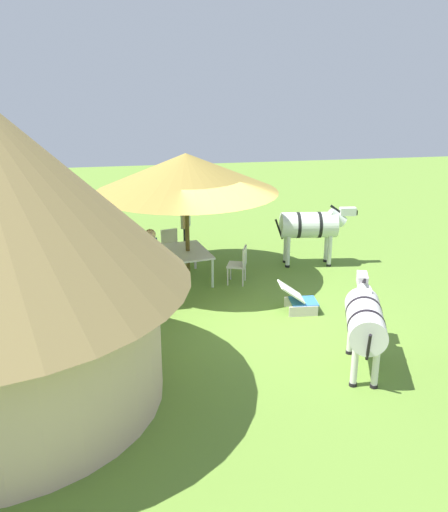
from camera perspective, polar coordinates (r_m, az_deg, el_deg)
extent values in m
plane|color=olive|center=(12.01, 2.23, -5.48)|extent=(36.00, 36.00, 0.00)
cylinder|color=brown|center=(13.29, -3.73, 1.96)|extent=(0.10, 0.10, 2.17)
cone|color=olive|center=(12.92, -3.87, 8.43)|extent=(4.24, 4.24, 0.88)
cube|color=silver|center=(13.40, -3.69, 0.47)|extent=(1.59, 1.14, 0.04)
cylinder|color=silver|center=(12.82, -4.46, -2.18)|extent=(0.06, 0.06, 0.70)
cylinder|color=silver|center=(14.04, -5.97, -0.32)|extent=(0.06, 0.06, 0.70)
cylinder|color=silver|center=(13.04, -1.17, -1.76)|extent=(0.06, 0.06, 0.70)
cylinder|color=silver|center=(14.23, -2.94, 0.04)|extent=(0.06, 0.06, 0.70)
cube|color=silver|center=(13.27, 1.28, -0.92)|extent=(0.56, 0.55, 0.04)
cube|color=silver|center=(13.17, 2.10, -0.05)|extent=(0.43, 0.19, 0.45)
cylinder|color=silver|center=(13.20, 0.37, -2.07)|extent=(0.04, 0.04, 0.45)
cylinder|color=silver|center=(13.55, 0.65, -1.50)|extent=(0.04, 0.04, 0.45)
cylinder|color=silver|center=(13.15, 1.92, -2.17)|extent=(0.04, 0.04, 0.45)
cylinder|color=silver|center=(13.50, 2.16, -1.59)|extent=(0.04, 0.04, 0.45)
cube|color=silver|center=(14.54, -5.31, 0.82)|extent=(0.52, 0.53, 0.04)
cube|color=silver|center=(14.64, -5.58, 1.87)|extent=(0.15, 0.44, 0.45)
cylinder|color=silver|center=(14.51, -4.34, -0.13)|extent=(0.04, 0.04, 0.45)
cylinder|color=silver|center=(14.39, -5.76, -0.33)|extent=(0.04, 0.04, 0.45)
cylinder|color=silver|center=(14.83, -4.82, 0.29)|extent=(0.04, 0.04, 0.45)
cylinder|color=silver|center=(14.72, -6.21, 0.09)|extent=(0.04, 0.04, 0.45)
cube|color=silver|center=(12.58, -6.59, -2.19)|extent=(0.60, 0.61, 0.04)
cube|color=silver|center=(12.36, -7.14, -1.50)|extent=(0.31, 0.37, 0.45)
cylinder|color=silver|center=(12.91, -6.77, -2.72)|extent=(0.04, 0.04, 0.45)
cylinder|color=silver|center=(12.70, -5.38, -3.04)|extent=(0.04, 0.04, 0.45)
cylinder|color=silver|center=(12.64, -7.73, -3.24)|extent=(0.04, 0.04, 0.45)
cylinder|color=silver|center=(12.43, -6.32, -3.58)|extent=(0.04, 0.04, 0.45)
cylinder|color=black|center=(15.15, -3.90, 1.42)|extent=(0.12, 0.12, 0.80)
cylinder|color=black|center=(15.28, -3.82, 1.58)|extent=(0.12, 0.12, 0.80)
cube|color=silver|center=(15.02, -3.92, 4.00)|extent=(0.47, 0.30, 0.57)
cylinder|color=tan|center=(14.78, -4.06, 3.81)|extent=(0.08, 0.08, 0.54)
cylinder|color=tan|center=(15.25, -3.79, 4.30)|extent=(0.08, 0.08, 0.54)
sphere|color=tan|center=(14.92, -3.95, 5.53)|extent=(0.22, 0.22, 0.22)
cylinder|color=#24212A|center=(12.19, -7.20, -3.04)|extent=(0.13, 0.13, 0.86)
cylinder|color=#24212A|center=(12.05, -7.29, -3.31)|extent=(0.13, 0.13, 0.86)
cube|color=#374DBA|center=(11.86, -7.39, 0.12)|extent=(0.50, 0.30, 0.61)
cylinder|color=tan|center=(12.10, -7.24, 0.61)|extent=(0.09, 0.09, 0.58)
cylinder|color=tan|center=(11.60, -7.57, -0.22)|extent=(0.09, 0.09, 0.58)
sphere|color=tan|center=(11.72, -7.49, 2.17)|extent=(0.23, 0.23, 0.23)
cube|color=#3274B5|center=(11.99, 8.06, -4.57)|extent=(0.56, 0.59, 0.03)
cube|color=white|center=(11.83, 6.82, -3.58)|extent=(0.56, 0.55, 0.37)
cube|color=silver|center=(12.25, 7.51, -4.57)|extent=(0.09, 0.61, 0.22)
cube|color=silver|center=(11.79, 8.06, -5.57)|extent=(0.09, 0.61, 0.22)
cylinder|color=silver|center=(9.69, 14.11, -6.31)|extent=(1.55, 1.03, 0.60)
cylinder|color=black|center=(9.43, 14.24, -7.05)|extent=(0.27, 0.61, 0.61)
cylinder|color=black|center=(9.92, 13.99, -5.68)|extent=(0.27, 0.61, 0.61)
cylinder|color=silver|center=(10.27, 13.87, -3.70)|extent=(0.58, 0.43, 0.48)
cube|color=silver|center=(10.47, 13.83, -2.30)|extent=(0.44, 0.30, 0.20)
cube|color=black|center=(10.64, 13.74, -2.10)|extent=(0.15, 0.15, 0.12)
cube|color=black|center=(10.19, 13.96, -2.66)|extent=(0.36, 0.16, 0.28)
cylinder|color=silver|center=(10.41, 12.70, -7.88)|extent=(0.11, 0.11, 0.71)
cylinder|color=black|center=(10.56, 12.57, -9.45)|extent=(0.13, 0.13, 0.06)
cylinder|color=silver|center=(10.44, 14.52, -7.95)|extent=(0.11, 0.11, 0.71)
cylinder|color=black|center=(10.59, 14.38, -9.51)|extent=(0.13, 0.13, 0.06)
cylinder|color=silver|center=(9.45, 13.07, -10.85)|extent=(0.11, 0.11, 0.71)
cylinder|color=black|center=(9.62, 12.92, -12.52)|extent=(0.13, 0.13, 0.06)
cylinder|color=silver|center=(9.49, 15.10, -10.91)|extent=(0.11, 0.11, 0.71)
cylinder|color=black|center=(9.65, 14.93, -12.58)|extent=(0.13, 0.13, 0.06)
cylinder|color=black|center=(9.05, 14.44, -8.94)|extent=(0.24, 0.12, 0.53)
cylinder|color=silver|center=(14.47, 8.57, 3.13)|extent=(0.81, 1.48, 0.65)
cylinder|color=black|center=(14.42, 7.47, 3.12)|extent=(0.67, 0.16, 0.66)
cylinder|color=black|center=(14.52, 9.55, 3.14)|extent=(0.67, 0.16, 0.66)
cylinder|color=silver|center=(14.58, 11.33, 3.83)|extent=(0.35, 0.57, 0.50)
cube|color=silver|center=(14.61, 12.43, 4.43)|extent=(0.23, 0.42, 0.20)
cube|color=black|center=(14.67, 13.11, 4.32)|extent=(0.13, 0.13, 0.12)
cube|color=black|center=(14.53, 11.38, 4.59)|extent=(0.08, 0.37, 0.28)
cylinder|color=silver|center=(14.94, 10.33, 0.93)|extent=(0.11, 0.11, 0.82)
cylinder|color=black|center=(15.06, 10.24, -0.44)|extent=(0.13, 0.13, 0.06)
cylinder|color=silver|center=(14.61, 10.64, 0.49)|extent=(0.11, 0.11, 0.82)
cylinder|color=black|center=(14.74, 10.55, -0.91)|extent=(0.13, 0.13, 0.06)
cylinder|color=silver|center=(14.73, 6.27, 0.86)|extent=(0.11, 0.11, 0.82)
cylinder|color=black|center=(14.85, 6.21, -0.52)|extent=(0.13, 0.13, 0.06)
cylinder|color=silver|center=(14.40, 6.49, 0.42)|extent=(0.11, 0.11, 0.82)
cylinder|color=black|center=(14.52, 6.44, -1.00)|extent=(0.13, 0.13, 0.06)
cylinder|color=black|center=(14.36, 5.59, 2.72)|extent=(0.08, 0.24, 0.53)
cylinder|color=silver|center=(13.78, -13.30, 2.03)|extent=(1.62, 1.16, 0.68)
cylinder|color=black|center=(14.05, -13.67, 2.33)|extent=(0.32, 0.68, 0.70)
cylinder|color=black|center=(13.54, -12.96, 1.75)|extent=(0.32, 0.68, 0.70)
cylinder|color=silver|center=(13.06, -12.37, 1.98)|extent=(0.62, 0.48, 0.51)
cube|color=silver|center=(12.76, -12.01, 2.35)|extent=(0.44, 0.31, 0.20)
cube|color=black|center=(12.60, -11.73, 2.02)|extent=(0.15, 0.15, 0.12)
cube|color=black|center=(13.00, -12.43, 2.82)|extent=(0.36, 0.17, 0.28)
cylinder|color=silver|center=(13.54, -11.61, -1.11)|extent=(0.11, 0.11, 0.81)
cylinder|color=black|center=(13.67, -11.50, -2.59)|extent=(0.13, 0.13, 0.06)
cylinder|color=silver|center=(13.43, -13.12, -1.39)|extent=(0.11, 0.11, 0.81)
cylinder|color=black|center=(13.56, -13.00, -2.87)|extent=(0.13, 0.13, 0.06)
cylinder|color=silver|center=(14.54, -13.08, 0.21)|extent=(0.11, 0.11, 0.81)
cylinder|color=black|center=(14.67, -12.97, -1.18)|extent=(0.13, 0.13, 0.06)
cylinder|color=silver|center=(14.45, -14.49, -0.04)|extent=(0.11, 0.11, 0.81)
cylinder|color=black|center=(14.57, -14.37, -1.43)|extent=(0.13, 0.13, 0.06)
cylinder|color=black|center=(14.53, -14.22, 2.43)|extent=(0.24, 0.13, 0.53)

